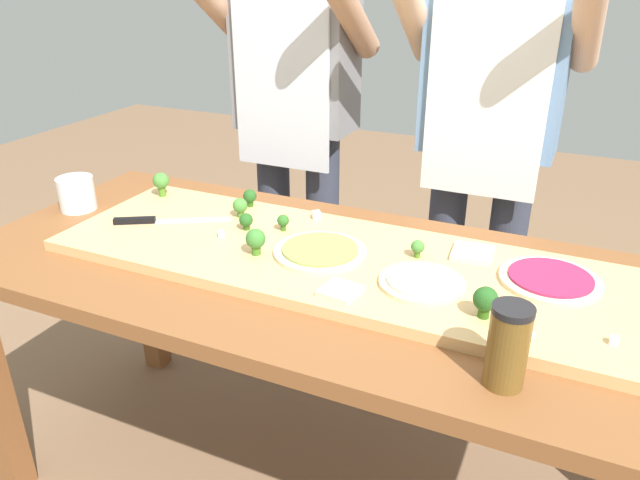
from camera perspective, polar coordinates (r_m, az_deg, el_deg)
name	(u,v)px	position (r m, az deg, el deg)	size (l,w,h in m)	color
prep_table	(310,300)	(1.51, -0.92, -5.66)	(1.76, 0.78, 0.76)	brown
cutting_board	(328,259)	(1.46, 0.77, -1.79)	(1.37, 0.46, 0.03)	tan
chefs_knife	(156,220)	(1.69, -15.27, 1.80)	(0.28, 0.17, 0.02)	#B7BABF
pizza_whole_pesto_green	(320,251)	(1.45, 0.01, -1.06)	(0.23, 0.23, 0.02)	beige
pizza_whole_cheese_artichoke	(422,282)	(1.33, 9.62, -3.94)	(0.19, 0.19, 0.02)	beige
pizza_whole_beet_magenta	(550,279)	(1.42, 20.96, -3.49)	(0.22, 0.22, 0.02)	beige
pizza_slice_near_left	(473,253)	(1.49, 14.26, -1.23)	(0.10, 0.10, 0.01)	beige
pizza_slice_far_right	(340,291)	(1.28, 1.95, -4.86)	(0.08, 0.08, 0.01)	beige
broccoli_floret_center_right	(161,182)	(1.86, -14.81, 5.35)	(0.05, 0.05, 0.07)	#487A23
broccoli_floret_front_mid	(283,221)	(1.57, -3.51, 1.79)	(0.03, 0.03, 0.04)	#366618
broccoli_floret_front_left	(246,220)	(1.59, -7.01, 1.85)	(0.04, 0.04, 0.05)	#2C5915
broccoli_floret_back_left	(250,197)	(1.74, -6.65, 4.10)	(0.04, 0.04, 0.05)	#2C5915
broccoli_floret_center_left	(256,240)	(1.44, -6.11, 0.03)	(0.05, 0.05, 0.07)	#3F7220
broccoli_floret_back_mid	(418,247)	(1.45, 9.23, -0.69)	(0.03, 0.03, 0.04)	#487A23
broccoli_floret_back_right	(485,300)	(1.23, 15.38, -5.50)	(0.05, 0.05, 0.07)	#2C5915
broccoli_floret_front_right	(240,206)	(1.67, -7.57, 3.19)	(0.04, 0.04, 0.05)	#487A23
cheese_crumble_a	(316,215)	(1.65, -0.35, 2.39)	(0.02, 0.02, 0.02)	white
cheese_crumble_b	(531,333)	(1.21, 19.31, -8.35)	(0.01, 0.01, 0.01)	silver
cheese_crumble_c	(614,341)	(1.25, 26.07, -8.54)	(0.02, 0.02, 0.02)	white
cheese_crumble_d	(222,233)	(1.57, -9.28, 0.63)	(0.02, 0.02, 0.02)	white
flour_cup	(77,195)	(1.91, -22.02, 3.93)	(0.10, 0.10, 0.10)	white
sauce_jar	(508,346)	(1.08, 17.35, -9.57)	(0.07, 0.07, 0.16)	brown
cook_left	(295,100)	(2.12, -2.38, 13.07)	(0.54, 0.39, 1.67)	#333847
cook_right	(489,119)	(1.92, 15.70, 10.93)	(0.54, 0.39, 1.67)	#333847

